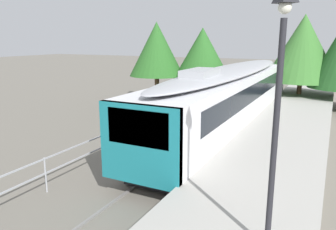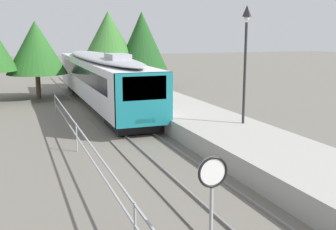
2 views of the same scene
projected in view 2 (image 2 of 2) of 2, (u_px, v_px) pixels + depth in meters
The scene contains 10 objects.
ground_plane at pixel (81, 145), 18.92m from camera, with size 160.00×160.00×0.00m, color #6B665B.
track_rails at pixel (143, 139), 19.95m from camera, with size 3.20×60.00×0.14m.
commuter_train at pixel (101, 76), 28.51m from camera, with size 2.82×20.42×3.74m.
station_platform at pixel (204, 125), 21.00m from camera, with size 3.90×60.00×0.90m, color #A8A59E.
platform_lamp_mid_platform at pixel (246, 42), 18.60m from camera, with size 0.34×0.34×5.35m.
speed_limit_sign at pixel (212, 191), 7.74m from camera, with size 0.61×0.10×2.81m.
carpark_fence at pixel (135, 217), 9.46m from camera, with size 0.06×36.06×1.25m.
tree_behind_station_far at pixel (36, 48), 31.62m from camera, with size 4.61×4.61×5.97m.
tree_distant_left at pixel (142, 41), 38.10m from camera, with size 4.79×4.79×6.98m.
tree_distant_centre at pixel (109, 40), 37.68m from camera, with size 5.59×5.59×7.00m.
Camera 2 is at (-5.71, 3.47, 5.03)m, focal length 44.28 mm.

